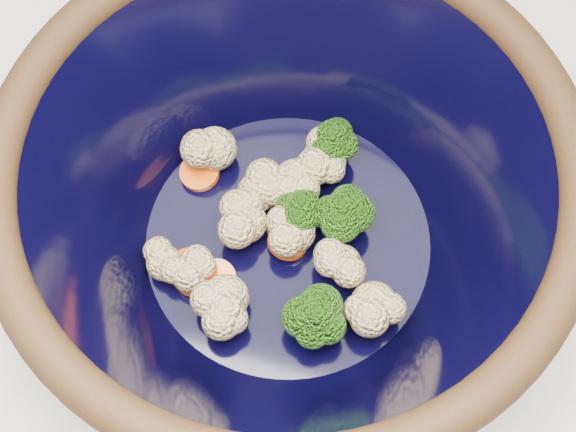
% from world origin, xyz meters
% --- Properties ---
extents(counter, '(1.20, 1.20, 0.90)m').
position_xyz_m(counter, '(0.00, 0.00, 0.45)').
color(counter, silver).
rests_on(counter, ground).
extents(mixing_bowl, '(0.39, 0.39, 0.16)m').
position_xyz_m(mixing_bowl, '(-0.12, -0.03, 0.99)').
color(mixing_bowl, black).
rests_on(mixing_bowl, counter).
extents(vegetable_pile, '(0.18, 0.18, 0.05)m').
position_xyz_m(vegetable_pile, '(-0.12, -0.03, 0.96)').
color(vegetable_pile, '#608442').
rests_on(vegetable_pile, mixing_bowl).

